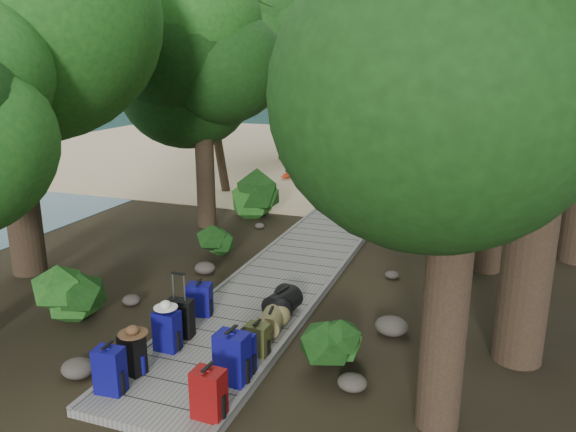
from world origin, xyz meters
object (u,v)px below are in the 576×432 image
at_px(backpack_left_c, 167,329).
at_px(backpack_left_d, 200,298).
at_px(backpack_left_b, 132,352).
at_px(backpack_right_c, 240,352).
at_px(lone_suitcase_on_sand, 380,186).
at_px(kayak, 291,172).
at_px(duffel_right_khaki, 271,322).
at_px(backpack_left_a, 110,368).
at_px(backpack_right_d, 257,338).
at_px(sun_lounger, 473,184).
at_px(backpack_right_a, 209,391).
at_px(suitcase_on_boardwalk, 180,318).
at_px(backpack_right_b, 232,355).
at_px(duffel_right_black, 283,302).

distance_m(backpack_left_c, backpack_left_d, 1.26).
xyz_separation_m(backpack_left_b, backpack_right_c, (1.42, 0.50, 0.01)).
bearing_deg(lone_suitcase_on_sand, kayak, 149.59).
relative_size(backpack_right_c, duffel_right_khaki, 1.19).
relative_size(backpack_left_a, backpack_left_c, 1.02).
distance_m(backpack_right_d, sun_lounger, 12.98).
bearing_deg(backpack_right_a, duffel_right_khaki, 95.19).
height_order(backpack_left_c, duffel_right_khaki, backpack_left_c).
bearing_deg(suitcase_on_boardwalk, backpack_left_c, -91.93).
relative_size(backpack_left_b, suitcase_on_boardwalk, 1.01).
relative_size(backpack_right_b, duffel_right_khaki, 1.45).
bearing_deg(backpack_left_c, lone_suitcase_on_sand, 86.94).
bearing_deg(backpack_left_a, sun_lounger, 69.52).
bearing_deg(suitcase_on_boardwalk, lone_suitcase_on_sand, 78.94).
height_order(backpack_right_b, lone_suitcase_on_sand, backpack_right_b).
distance_m(backpack_left_b, duffel_right_black, 2.83).
relative_size(backpack_left_a, sun_lounger, 0.38).
height_order(backpack_right_c, sun_lounger, backpack_right_c).
height_order(backpack_left_a, backpack_right_a, backpack_right_a).
distance_m(backpack_right_a, duffel_right_khaki, 2.35).
distance_m(backpack_left_a, backpack_left_d, 2.49).
bearing_deg(lone_suitcase_on_sand, backpack_right_a, -91.19).
distance_m(backpack_right_a, backpack_right_c, 1.04).
distance_m(backpack_left_a, sun_lounger, 14.85).
relative_size(backpack_left_a, duffel_right_black, 1.04).
bearing_deg(duffel_right_black, suitcase_on_boardwalk, -119.27).
bearing_deg(backpack_right_b, backpack_right_d, 92.54).
bearing_deg(backpack_left_d, backpack_right_a, -72.47).
relative_size(backpack_left_d, duffel_right_black, 0.92).
relative_size(backpack_left_d, lone_suitcase_on_sand, 0.90).
relative_size(backpack_left_b, backpack_left_c, 0.92).
height_order(backpack_right_a, duffel_right_khaki, backpack_right_a).
height_order(backpack_left_d, duffel_right_khaki, backpack_left_d).
height_order(backpack_left_a, kayak, backpack_left_a).
xyz_separation_m(backpack_left_d, sun_lounger, (3.99, 11.81, -0.11)).
bearing_deg(suitcase_on_boardwalk, backpack_left_a, -98.23).
height_order(backpack_right_b, duffel_right_black, backpack_right_b).
bearing_deg(sun_lounger, kayak, 158.97).
bearing_deg(backpack_left_c, backpack_right_b, -17.91).
bearing_deg(backpack_right_b, backpack_left_b, -165.13).
bearing_deg(sun_lounger, backpack_left_a, -123.02).
distance_m(backpack_right_a, duffel_right_black, 3.05).
relative_size(duffel_right_khaki, kayak, 0.17).
xyz_separation_m(backpack_left_c, backpack_right_c, (1.32, -0.24, -0.02)).
distance_m(duffel_right_khaki, suitcase_on_boardwalk, 1.44).
distance_m(backpack_left_a, kayak, 14.97).
distance_m(backpack_right_d, duffel_right_black, 1.43).
bearing_deg(backpack_right_c, backpack_right_a, -82.21).
relative_size(duffel_right_khaki, lone_suitcase_on_sand, 0.80).
relative_size(backpack_left_b, lone_suitcase_on_sand, 0.92).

